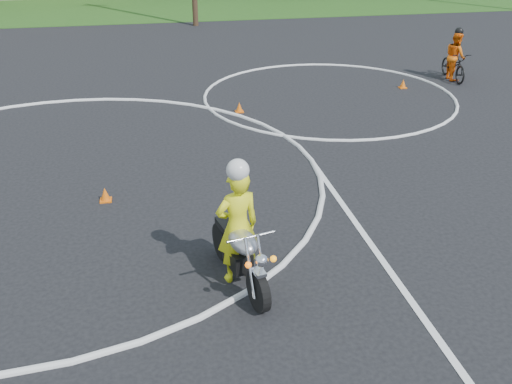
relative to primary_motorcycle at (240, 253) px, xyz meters
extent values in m
plane|color=black|center=(-3.48, 1.56, -0.56)|extent=(120.00, 120.00, 0.00)
cube|color=#1E4714|center=(-3.48, 28.56, -0.55)|extent=(120.00, 10.00, 0.02)
torus|color=silver|center=(-3.48, 4.56, -0.56)|extent=(12.12, 12.12, 0.12)
torus|color=silver|center=(4.52, 9.56, -0.56)|extent=(8.10, 8.10, 0.10)
cube|color=silver|center=(2.52, -0.44, -0.56)|extent=(0.12, 10.00, 0.01)
cylinder|color=black|center=(0.15, -0.71, -0.23)|extent=(0.27, 0.67, 0.66)
cylinder|color=black|center=(-0.18, 0.79, -0.23)|extent=(0.27, 0.67, 0.66)
cube|color=black|center=(-0.03, 0.09, -0.12)|extent=(0.43, 0.66, 0.33)
ellipsoid|color=#AEAEB3|center=(0.02, -0.12, 0.30)|extent=(0.54, 0.78, 0.31)
cube|color=black|center=(-0.10, 0.42, 0.25)|extent=(0.42, 0.71, 0.11)
cylinder|color=white|center=(0.04, -0.65, 0.15)|extent=(0.13, 0.40, 0.89)
cylinder|color=silver|center=(0.23, -0.60, 0.15)|extent=(0.13, 0.40, 0.89)
cube|color=silver|center=(0.16, -0.73, 0.12)|extent=(0.20, 0.27, 0.06)
cylinder|color=silver|center=(0.09, -0.44, 0.56)|extent=(0.76, 0.21, 0.04)
sphere|color=white|center=(0.18, -0.82, 0.37)|extent=(0.20, 0.20, 0.20)
sphere|color=orange|center=(-0.02, -0.84, 0.34)|extent=(0.10, 0.10, 0.10)
sphere|color=orange|center=(0.37, -0.76, 0.34)|extent=(0.10, 0.10, 0.10)
cylinder|color=white|center=(0.05, 0.56, -0.23)|extent=(0.28, 0.88, 0.09)
imported|color=yellow|center=(-0.01, 0.14, 0.41)|extent=(0.80, 0.61, 1.95)
sphere|color=silver|center=(0.00, 0.09, 1.41)|extent=(0.35, 0.35, 0.35)
imported|color=black|center=(9.44, 10.62, -0.07)|extent=(0.83, 1.93, 0.99)
imported|color=orange|center=(9.44, 10.62, 0.26)|extent=(0.69, 0.85, 1.64)
sphere|color=black|center=(9.44, 10.62, 1.10)|extent=(0.29, 0.29, 0.29)
cone|color=orange|center=(-2.27, 3.39, -0.41)|extent=(0.22, 0.22, 0.30)
cube|color=orange|center=(-2.27, 3.39, -0.55)|extent=(0.24, 0.24, 0.03)
cone|color=orange|center=(7.26, 9.93, -0.41)|extent=(0.22, 0.22, 0.30)
cube|color=orange|center=(7.26, 9.93, -0.55)|extent=(0.24, 0.24, 0.03)
cone|color=orange|center=(1.42, 8.51, -0.41)|extent=(0.22, 0.22, 0.30)
cube|color=orange|center=(1.42, 8.51, -0.55)|extent=(0.24, 0.24, 0.03)
camera|label=1|loc=(-1.22, -7.55, 4.94)|focal=40.00mm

